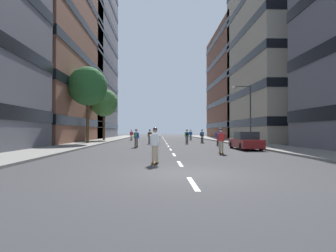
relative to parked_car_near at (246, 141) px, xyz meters
The scene contains 21 objects.
ground_plane 17.72m from the parked_car_near, 111.32° to the left, with size 176.37×176.37×0.00m, color #333335.
sidewalk_left 25.77m from the parked_car_near, 128.46° to the left, with size 3.90×80.84×0.14m, color gray.
sidewalk_right 20.42m from the parked_car_near, 81.13° to the left, with size 3.90×80.84×0.14m, color gray.
lane_markings 18.75m from the parked_car_near, 110.09° to the left, with size 0.16×67.20×0.01m.
building_left_mid 32.94m from the parked_car_near, 145.53° to the left, with size 13.85×24.04×27.85m.
building_left_far 47.14m from the parked_car_near, 124.56° to the left, with size 13.85×23.52×36.22m.
building_right_mid 27.22m from the parked_car_near, 54.95° to the left, with size 13.85×18.30×36.27m.
building_right_far 39.57m from the parked_car_near, 71.64° to the left, with size 13.85×22.93×23.45m.
parked_car_near is the anchor object (origin of this frame).
street_tree_near 26.19m from the parked_car_near, 128.64° to the left, with size 4.30×4.30×8.01m.
street_tree_mid 19.94m from the parked_car_near, 147.79° to the left, with size 4.69×4.69×9.19m.
streetlamp_right 8.00m from the parked_car_near, 70.68° to the left, with size 2.13×0.30×6.50m.
skater_0 12.59m from the parked_car_near, 127.40° to the right, with size 0.57×0.92×1.78m.
skater_1 5.26m from the parked_car_near, 126.19° to the right, with size 0.53×0.90×1.78m.
skater_2 10.10m from the parked_car_near, 162.21° to the left, with size 0.57×0.92×1.78m.
skater_3 5.70m from the parked_car_near, 101.52° to the left, with size 0.55×0.91×1.78m.
skater_4 25.57m from the parked_car_near, 117.91° to the left, with size 0.56×0.92×1.78m.
skater_5 13.28m from the parked_car_near, 129.92° to the left, with size 0.57×0.92×1.78m.
skater_6 12.43m from the parked_car_near, 98.11° to the left, with size 0.56×0.92×1.78m.
skater_7 10.99m from the parked_car_near, 111.22° to the left, with size 0.54×0.91×1.78m.
skater_8 23.11m from the parked_car_near, 94.97° to the left, with size 0.57×0.92×1.78m.
Camera 1 is at (-1.06, -10.34, 1.62)m, focal length 29.30 mm.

